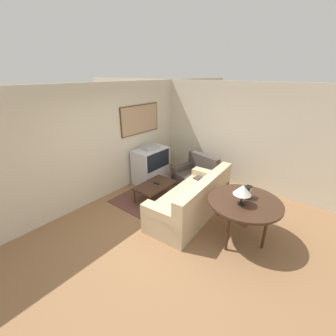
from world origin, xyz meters
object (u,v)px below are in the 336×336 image
object	(u,v)px
couch	(192,201)
coffee_table	(155,186)
mantel_clock	(248,192)
armchair	(196,177)
console_table	(245,204)
tv	(151,165)
table_lamp	(243,190)

from	to	relation	value
couch	coffee_table	xyz separation A→B (m)	(-0.03, 1.07, 0.03)
coffee_table	mantel_clock	distance (m)	2.25
armchair	console_table	bearing A→B (deg)	-24.50
coffee_table	mantel_clock	xyz separation A→B (m)	(0.07, -2.18, 0.56)
armchair	coffee_table	distance (m)	1.30
tv	couch	distance (m)	1.92
table_lamp	couch	bearing A→B (deg)	77.57
coffee_table	mantel_clock	size ratio (longest dim) A/B	4.46
coffee_table	table_lamp	bearing A→B (deg)	-95.65
couch	coffee_table	size ratio (longest dim) A/B	2.30
couch	tv	bearing A→B (deg)	-113.69
table_lamp	mantel_clock	size ratio (longest dim) A/B	1.66
couch	coffee_table	bearing A→B (deg)	-92.50
couch	mantel_clock	xyz separation A→B (m)	(0.04, -1.11, 0.59)
couch	table_lamp	world-z (taller)	table_lamp
couch	table_lamp	size ratio (longest dim) A/B	6.20
tv	coffee_table	distance (m)	1.01
tv	console_table	xyz separation A→B (m)	(-0.74, -2.94, 0.24)
console_table	couch	bearing A→B (deg)	85.33
couch	mantel_clock	world-z (taller)	mantel_clock
table_lamp	mantel_clock	world-z (taller)	table_lamp
tv	table_lamp	xyz separation A→B (m)	(-0.89, -2.92, 0.58)
armchair	console_table	xyz separation A→B (m)	(-1.29, -1.79, 0.47)
tv	mantel_clock	size ratio (longest dim) A/B	4.81
tv	armchair	size ratio (longest dim) A/B	0.94
console_table	table_lamp	distance (m)	0.37
tv	coffee_table	bearing A→B (deg)	-132.29
armchair	coffee_table	size ratio (longest dim) A/B	1.14
coffee_table	mantel_clock	bearing A→B (deg)	-88.10
tv	armchair	world-z (taller)	tv
tv	table_lamp	distance (m)	3.10
tv	table_lamp	bearing A→B (deg)	-106.93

